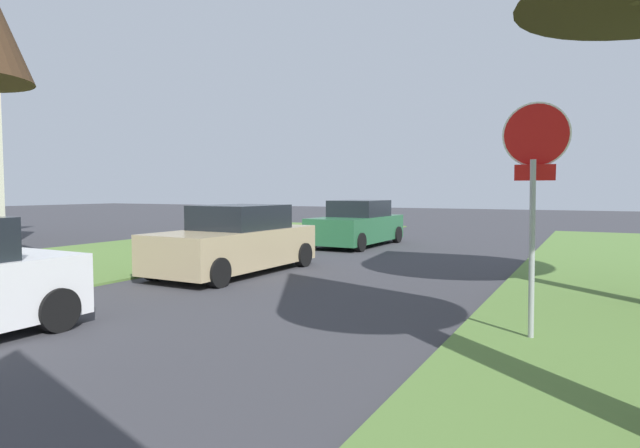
% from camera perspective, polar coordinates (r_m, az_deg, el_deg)
% --- Properties ---
extents(stop_sign_far, '(0.81, 0.40, 2.96)m').
position_cam_1_polar(stop_sign_far, '(7.11, 22.20, 5.58)').
color(stop_sign_far, '#9EA0A5').
rests_on(stop_sign_far, grass_verge_right).
extents(parked_sedan_tan, '(2.01, 4.43, 1.57)m').
position_cam_1_polar(parked_sedan_tan, '(12.42, -9.08, -1.91)').
color(parked_sedan_tan, tan).
rests_on(parked_sedan_tan, ground).
extents(parked_sedan_green, '(2.01, 4.43, 1.57)m').
position_cam_1_polar(parked_sedan_green, '(18.42, 4.05, -0.09)').
color(parked_sedan_green, '#28663D').
rests_on(parked_sedan_green, ground).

